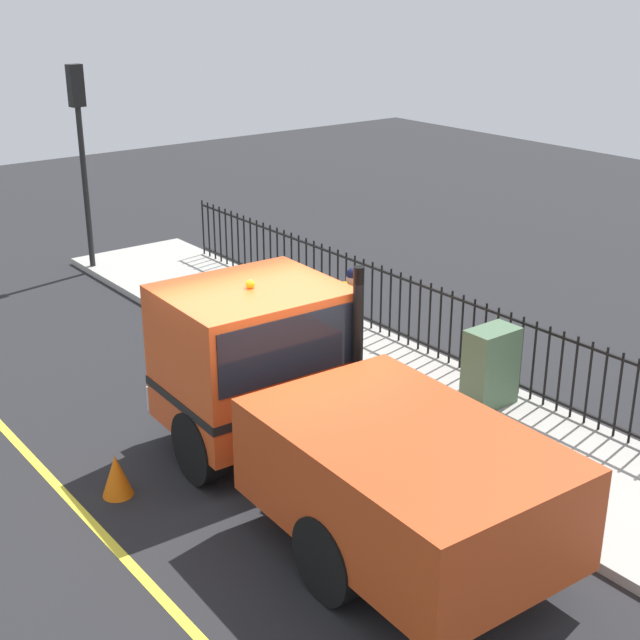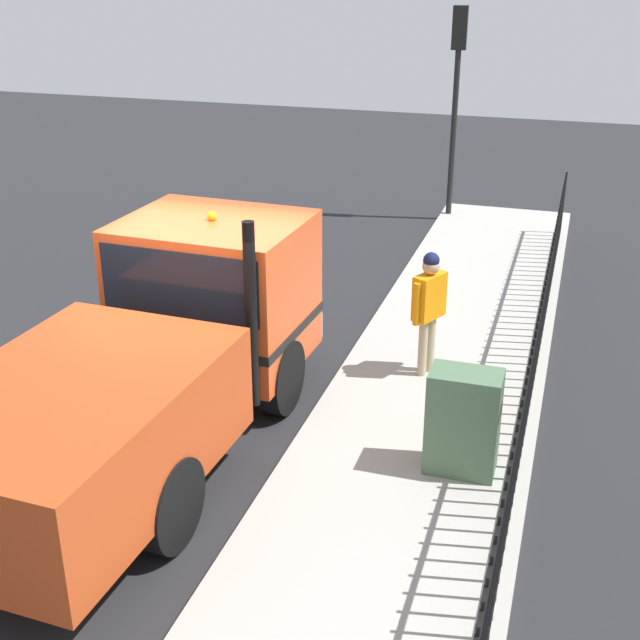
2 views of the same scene
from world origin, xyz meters
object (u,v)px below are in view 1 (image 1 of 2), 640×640
Objects in this scene: traffic_light_near at (80,127)px; traffic_cone at (117,475)px; work_truck at (312,403)px; worker_standing at (353,308)px; utility_cabinet at (491,367)px.

traffic_cone is at bearing 62.87° from traffic_light_near.
worker_standing is (2.64, 2.40, -0.08)m from work_truck.
traffic_light_near is at bearing 100.21° from utility_cabinet.
traffic_light_near is at bearing -147.33° from worker_standing.
traffic_light_near is 7.70× the size of traffic_cone.
traffic_light_near reaches higher than traffic_cone.
traffic_cone is (-5.40, 1.26, -0.45)m from utility_cabinet.
worker_standing is 1.45× the size of utility_cabinet.
utility_cabinet is 2.14× the size of traffic_cone.
worker_standing is 2.39m from utility_cabinet.
work_truck is at bearing -22.22° from worker_standing.
utility_cabinet is at bearing 5.67° from work_truck.
utility_cabinet is 5.56m from traffic_cone.
utility_cabinet is at bearing 45.64° from worker_standing.
traffic_cone is at bearing -52.91° from worker_standing.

